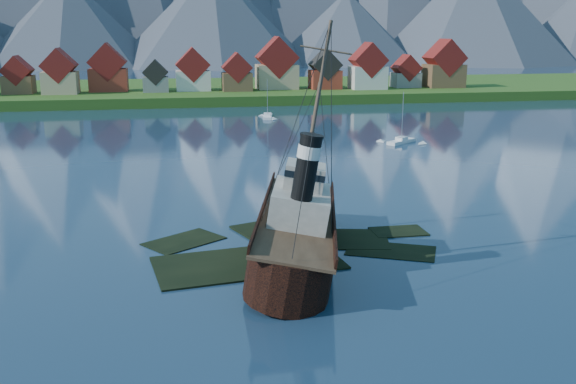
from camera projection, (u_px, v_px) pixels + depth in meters
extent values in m
plane|color=#182E44|center=(275.00, 255.00, 65.16)|extent=(1400.00, 1400.00, 0.00)
cube|color=black|center=(248.00, 267.00, 62.81)|extent=(19.08, 11.42, 1.00)
cube|color=black|center=(323.00, 243.00, 70.12)|extent=(15.15, 9.76, 1.00)
cube|color=black|center=(279.00, 230.00, 74.16)|extent=(11.45, 9.06, 1.00)
cube|color=black|center=(391.00, 255.00, 66.42)|extent=(10.27, 8.34, 1.00)
cube|color=black|center=(184.00, 245.00, 69.40)|extent=(9.42, 8.68, 1.00)
cube|color=black|center=(398.00, 235.00, 72.65)|extent=(6.00, 4.00, 1.00)
cube|color=#224213|center=(198.00, 95.00, 227.27)|extent=(600.00, 80.00, 3.20)
cube|color=#3F3D38|center=(204.00, 107.00, 191.03)|extent=(600.00, 2.50, 2.00)
cube|color=brown|center=(19.00, 85.00, 199.83)|extent=(9.00, 8.00, 5.50)
cube|color=maroon|center=(17.00, 70.00, 198.76)|extent=(9.16, 8.16, 9.16)
cube|color=tan|center=(61.00, 83.00, 199.09)|extent=(10.50, 9.00, 6.80)
cube|color=maroon|center=(59.00, 65.00, 197.79)|extent=(10.69, 9.18, 10.69)
cube|color=maroon|center=(109.00, 80.00, 207.22)|extent=(12.00, 8.50, 7.20)
cube|color=maroon|center=(107.00, 62.00, 205.81)|extent=(12.22, 8.67, 12.22)
cube|color=slate|center=(156.00, 84.00, 205.37)|extent=(8.00, 7.00, 4.80)
cube|color=black|center=(155.00, 72.00, 204.43)|extent=(8.15, 7.14, 8.15)
cube|color=beige|center=(193.00, 81.00, 210.14)|extent=(11.00, 9.50, 6.40)
cube|color=maroon|center=(193.00, 64.00, 208.87)|extent=(11.20, 9.69, 11.20)
cube|color=brown|center=(237.00, 82.00, 208.86)|extent=(9.50, 8.00, 5.80)
cube|color=maroon|center=(237.00, 67.00, 207.73)|extent=(9.67, 8.16, 9.67)
cube|color=tan|center=(277.00, 77.00, 215.81)|extent=(13.50, 10.00, 8.00)
cube|color=maroon|center=(277.00, 57.00, 214.24)|extent=(13.75, 10.20, 13.75)
cube|color=maroon|center=(325.00, 79.00, 215.98)|extent=(10.00, 8.50, 6.20)
cube|color=black|center=(325.00, 65.00, 214.78)|extent=(10.18, 8.67, 10.18)
cube|color=beige|center=(368.00, 78.00, 215.41)|extent=(11.50, 9.00, 7.50)
cube|color=maroon|center=(368.00, 60.00, 213.99)|extent=(11.71, 9.18, 11.71)
cube|color=slate|center=(406.00, 80.00, 222.16)|extent=(9.00, 7.50, 5.00)
cube|color=maroon|center=(406.00, 68.00, 221.15)|extent=(9.16, 7.65, 9.16)
cube|color=brown|center=(443.00, 76.00, 222.19)|extent=(12.50, 10.00, 7.80)
cube|color=maroon|center=(445.00, 58.00, 220.69)|extent=(12.73, 10.20, 12.73)
cone|color=#2D333D|center=(69.00, 22.00, 402.91)|extent=(120.00, 120.00, 58.00)
cone|color=#2D333D|center=(213.00, 16.00, 412.95)|extent=(136.00, 136.00, 66.00)
cone|color=#2D333D|center=(346.00, 29.00, 434.50)|extent=(110.00, 110.00, 50.00)
cone|color=#2D333D|center=(473.00, 11.00, 444.36)|extent=(150.00, 150.00, 75.00)
cube|color=black|center=(291.00, 237.00, 63.30)|extent=(7.21, 20.75, 4.32)
cone|color=black|center=(270.00, 202.00, 76.14)|extent=(7.21, 7.21, 7.21)
cylinder|color=black|center=(314.00, 276.00, 53.40)|extent=(7.21, 7.21, 4.32)
cube|color=#4C3826|center=(291.00, 215.00, 62.74)|extent=(7.06, 27.38, 0.26)
cube|color=black|center=(256.00, 213.00, 62.02)|extent=(0.21, 26.52, 0.93)
cube|color=black|center=(325.00, 209.00, 63.24)|extent=(0.21, 26.52, 0.93)
cube|color=#ADA89E|center=(294.00, 204.00, 60.89)|extent=(5.35, 8.75, 3.09)
cube|color=#ADA89E|center=(292.00, 174.00, 61.22)|extent=(3.71, 4.12, 2.26)
cylinder|color=black|center=(301.00, 166.00, 56.57)|extent=(1.96, 1.96, 5.77)
cylinder|color=silver|center=(301.00, 150.00, 56.22)|extent=(2.06, 2.06, 1.13)
cylinder|color=#473828|center=(277.00, 138.00, 69.06)|extent=(0.29, 0.29, 12.35)
cylinder|color=#473828|center=(296.00, 94.00, 57.34)|extent=(0.33, 0.33, 13.38)
cube|color=silver|center=(401.00, 143.00, 129.77)|extent=(7.46, 6.33, 1.11)
cube|color=silver|center=(402.00, 138.00, 129.55)|extent=(2.80, 2.71, 0.65)
cylinder|color=gray|center=(403.00, 116.00, 128.45)|extent=(0.13, 0.13, 9.64)
cube|color=silver|center=(268.00, 117.00, 167.29)|extent=(3.79, 9.19, 1.07)
cube|color=silver|center=(268.00, 114.00, 167.09)|extent=(2.38, 2.81, 0.63)
cylinder|color=gray|center=(267.00, 98.00, 166.02)|extent=(0.13, 0.13, 9.29)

